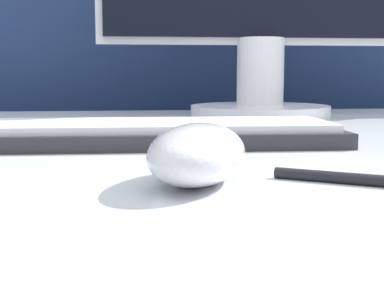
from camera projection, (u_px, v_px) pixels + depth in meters
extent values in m
cube|color=navy|center=(184.00, 125.00, 1.23)|extent=(5.00, 0.03, 1.42)
ellipsoid|color=silver|center=(198.00, 154.00, 0.36)|extent=(0.10, 0.13, 0.04)
cube|color=#28282D|center=(153.00, 136.00, 0.57)|extent=(0.40, 0.14, 0.02)
cube|color=silver|center=(152.00, 125.00, 0.57)|extent=(0.38, 0.13, 0.01)
cylinder|color=white|center=(260.00, 111.00, 0.92)|extent=(0.24, 0.24, 0.02)
cylinder|color=white|center=(260.00, 72.00, 0.92)|extent=(0.08, 0.08, 0.11)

